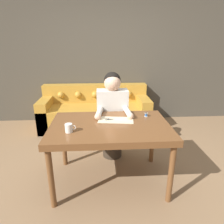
{
  "coord_description": "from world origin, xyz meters",
  "views": [
    {
      "loc": [
        -0.12,
        -2.08,
        1.62
      ],
      "look_at": [
        0.01,
        0.11,
        0.85
      ],
      "focal_mm": 32.0,
      "sensor_mm": 36.0,
      "label": 1
    }
  ],
  "objects": [
    {
      "name": "pattern_paper_main",
      "position": [
        0.06,
        0.1,
        0.75
      ],
      "size": [
        0.43,
        0.26,
        0.0
      ],
      "color": "beige",
      "rests_on": "dining_table"
    },
    {
      "name": "couch",
      "position": [
        -0.22,
        1.7,
        0.3
      ],
      "size": [
        2.09,
        0.8,
        0.8
      ],
      "color": "#B7842D",
      "rests_on": "ground_plane"
    },
    {
      "name": "ground_plane",
      "position": [
        0.0,
        0.0,
        0.0
      ],
      "size": [
        16.0,
        16.0,
        0.0
      ],
      "primitive_type": "plane",
      "color": "#846647"
    },
    {
      "name": "dining_table",
      "position": [
        -0.02,
        -0.03,
        0.67
      ],
      "size": [
        1.33,
        0.88,
        0.75
      ],
      "color": "brown",
      "rests_on": "ground_plane"
    },
    {
      "name": "thread_spool",
      "position": [
        0.44,
        0.2,
        0.77
      ],
      "size": [
        0.04,
        0.04,
        0.05
      ],
      "color": "#3366B2",
      "rests_on": "dining_table"
    },
    {
      "name": "mug",
      "position": [
        -0.44,
        -0.2,
        0.79
      ],
      "size": [
        0.11,
        0.08,
        0.09
      ],
      "color": "silver",
      "rests_on": "dining_table"
    },
    {
      "name": "wall_back",
      "position": [
        0.0,
        2.11,
        1.3
      ],
      "size": [
        8.0,
        0.06,
        2.6
      ],
      "color": "#474238",
      "rests_on": "ground_plane"
    },
    {
      "name": "person",
      "position": [
        0.04,
        0.54,
        0.65
      ],
      "size": [
        0.47,
        0.6,
        1.25
      ],
      "color": "#33281E",
      "rests_on": "ground_plane"
    },
    {
      "name": "scissors",
      "position": [
        0.0,
        0.12,
        0.75
      ],
      "size": [
        0.21,
        0.08,
        0.01
      ],
      "color": "silver",
      "rests_on": "dining_table"
    }
  ]
}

